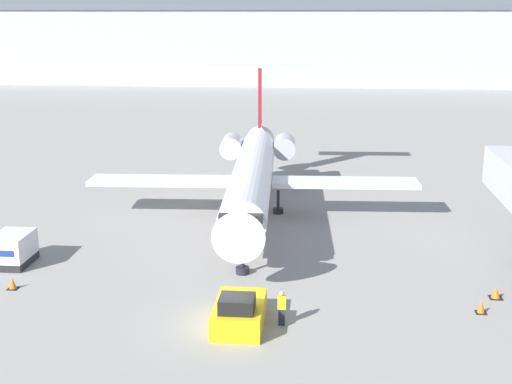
% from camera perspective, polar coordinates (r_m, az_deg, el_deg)
% --- Properties ---
extents(ground_plane, '(600.00, 600.00, 0.00)m').
position_cam_1_polar(ground_plane, '(35.19, -2.17, -10.75)').
color(ground_plane, gray).
extents(terminal_building, '(180.00, 16.80, 16.34)m').
position_cam_1_polar(terminal_building, '(151.82, 3.84, 11.70)').
color(terminal_building, '#9EA3AD').
rests_on(terminal_building, ground).
extents(airplane_main, '(24.50, 29.89, 10.13)m').
position_cam_1_polar(airplane_main, '(52.74, -0.25, 1.58)').
color(airplane_main, silver).
rests_on(airplane_main, ground).
extents(pushback_tug, '(2.37, 4.22, 1.86)m').
position_cam_1_polar(pushback_tug, '(35.06, -1.35, -9.60)').
color(pushback_tug, yellow).
rests_on(pushback_tug, ground).
extents(luggage_cart, '(2.06, 2.94, 1.93)m').
position_cam_1_polar(luggage_cart, '(45.47, -18.89, -4.35)').
color(luggage_cart, '#232326').
rests_on(luggage_cart, ground).
extents(worker_near_tug, '(0.40, 0.25, 1.77)m').
position_cam_1_polar(worker_near_tug, '(35.04, 2.07, -9.20)').
color(worker_near_tug, '#232838').
rests_on(worker_near_tug, ground).
extents(traffic_cone_left, '(0.56, 0.56, 0.67)m').
position_cam_1_polar(traffic_cone_left, '(41.78, -18.89, -6.93)').
color(traffic_cone_left, black).
rests_on(traffic_cone_left, ground).
extents(traffic_cone_right, '(0.54, 0.54, 0.66)m').
position_cam_1_polar(traffic_cone_right, '(38.32, 17.57, -8.78)').
color(traffic_cone_right, black).
rests_on(traffic_cone_right, ground).
extents(traffic_cone_mid, '(0.68, 0.68, 0.63)m').
position_cam_1_polar(traffic_cone_mid, '(40.43, 18.64, -7.66)').
color(traffic_cone_mid, black).
rests_on(traffic_cone_mid, ground).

